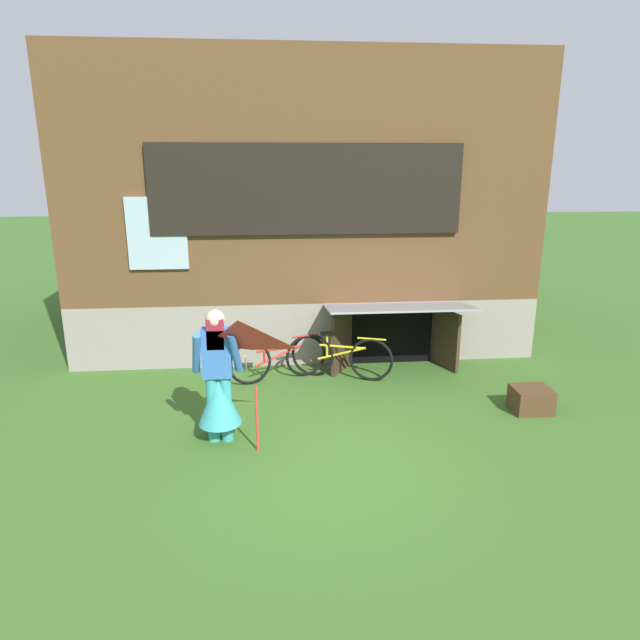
{
  "coord_description": "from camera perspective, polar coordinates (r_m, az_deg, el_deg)",
  "views": [
    {
      "loc": [
        -0.59,
        -5.83,
        3.29
      ],
      "look_at": [
        0.05,
        1.39,
        1.23
      ],
      "focal_mm": 31.61,
      "sensor_mm": 36.0,
      "label": 1
    }
  ],
  "objects": [
    {
      "name": "ground_plane",
      "position": [
        6.72,
        0.62,
        -13.44
      ],
      "size": [
        60.0,
        60.0,
        0.0
      ],
      "primitive_type": "plane",
      "color": "#386023"
    },
    {
      "name": "log_house",
      "position": [
        11.4,
        -2.17,
        11.75
      ],
      "size": [
        7.74,
        6.19,
        4.94
      ],
      "color": "gray",
      "rests_on": "ground_plane"
    },
    {
      "name": "person",
      "position": [
        6.84,
        -10.24,
        -6.71
      ],
      "size": [
        0.61,
        0.53,
        1.64
      ],
      "rotation": [
        0.0,
        0.0,
        -0.17
      ],
      "color": "teal",
      "rests_on": "ground_plane"
    },
    {
      "name": "kite",
      "position": [
        6.15,
        -8.17,
        -3.31
      ],
      "size": [
        0.88,
        0.86,
        1.56
      ],
      "color": "red",
      "rests_on": "ground_plane"
    },
    {
      "name": "bicycle_yellow",
      "position": [
        8.75,
        2.17,
        -3.7
      ],
      "size": [
        1.54,
        0.56,
        0.73
      ],
      "rotation": [
        0.0,
        0.0,
        -0.33
      ],
      "color": "black",
      "rests_on": "ground_plane"
    },
    {
      "name": "bicycle_red",
      "position": [
        8.69,
        -4.25,
        -3.91
      ],
      "size": [
        1.51,
        0.52,
        0.72
      ],
      "rotation": [
        0.0,
        0.0,
        0.31
      ],
      "color": "black",
      "rests_on": "ground_plane"
    },
    {
      "name": "wooden_crate",
      "position": [
        8.21,
        20.58,
        -7.55
      ],
      "size": [
        0.5,
        0.43,
        0.33
      ],
      "primitive_type": "cube",
      "color": "#4C331E",
      "rests_on": "ground_plane"
    }
  ]
}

